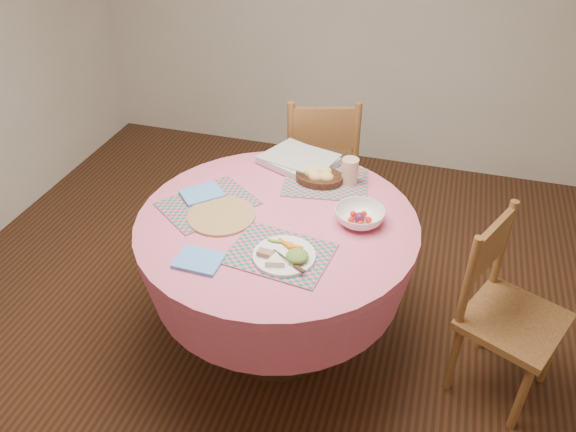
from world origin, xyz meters
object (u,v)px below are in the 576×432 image
Objects in this scene: fruit_bowl at (360,216)px; chair_right at (504,309)px; wicker_trivet at (221,216)px; bread_bowl at (319,176)px; latte_mug at (351,171)px; dinner_plate at (286,255)px; dining_table at (278,254)px; chair_back at (321,164)px.

chair_right is at bearing -3.48° from fruit_bowl.
fruit_bowl is at bearing 12.44° from wicker_trivet.
bread_bowl is 0.15m from latte_mug.
wicker_trivet is at bearing -130.46° from bread_bowl.
bread_bowl reaches higher than wicker_trivet.
latte_mug is (0.13, 0.63, 0.05)m from dinner_plate.
wicker_trivet is (-1.25, -0.09, 0.30)m from chair_right.
chair_right is at bearing -24.13° from latte_mug.
dining_table is 5.39× the size of bread_bowl.
fruit_bowl reaches higher than dinner_plate.
chair_back is 0.71m from latte_mug.
bread_bowl is 0.37m from fruit_bowl.
wicker_trivet is at bearing 150.63° from dinner_plate.
bread_bowl is at bearing 74.00° from dining_table.
fruit_bowl is (0.35, 0.08, 0.23)m from dining_table.
wicker_trivet is 1.30× the size of bread_bowl.
chair_right is 3.49× the size of dinner_plate.
chair_right is 1.38m from chair_back.
chair_right is at bearing 2.31° from dining_table.
fruit_bowl is at bearing 54.67° from dinner_plate.
dining_table is at bearing 11.41° from wicker_trivet.
latte_mug reaches higher than wicker_trivet.
fruit_bowl is (0.25, -0.27, -0.00)m from bread_bowl.
chair_right is at bearing 17.87° from dinner_plate.
chair_back reaches higher than dining_table.
dinner_plate is at bearing 132.77° from chair_right.
dining_table is 0.95m from chair_back.
latte_mug is (0.24, 0.38, 0.26)m from dining_table.
chair_back is 4.13× the size of bread_bowl.
chair_right reaches higher than dining_table.
dinner_plate reaches higher than wicker_trivet.
fruit_bowl is at bearing 111.42° from chair_right.
bread_bowl is at bearing 132.26° from fruit_bowl.
latte_mug is 0.45× the size of fruit_bowl.
chair_right reaches higher than fruit_bowl.
dinner_plate is 1.09× the size of bread_bowl.
wicker_trivet reaches higher than dining_table.
dinner_plate is 0.40m from fruit_bowl.
chair_back reaches higher than fruit_bowl.
bread_bowl is (0.34, 0.40, 0.03)m from wicker_trivet.
dining_table is at bearing -106.00° from bread_bowl.
wicker_trivet is at bearing 61.79° from chair_back.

